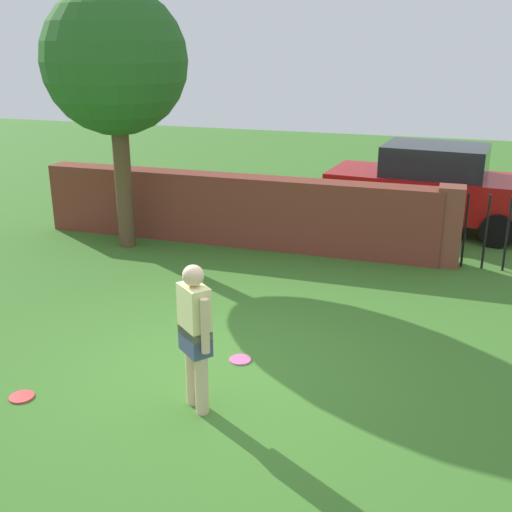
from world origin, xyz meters
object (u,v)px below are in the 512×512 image
object	(u,v)px
tree	(115,63)
person	(195,331)
car	(433,187)
frisbee_pink	(240,360)
frisbee_red	(22,397)

from	to	relation	value
tree	person	xyz separation A→B (m)	(3.45, -4.71, -2.44)
person	car	xyz separation A→B (m)	(1.96, 7.76, -0.04)
car	frisbee_pink	bearing A→B (deg)	-100.01
car	frisbee_red	size ratio (longest dim) A/B	16.10
car	frisbee_red	xyz separation A→B (m)	(-3.87, -8.18, -0.85)
tree	car	distance (m)	6.68
frisbee_red	frisbee_pink	size ratio (longest dim) A/B	1.00
person	frisbee_pink	distance (m)	1.43
frisbee_red	frisbee_pink	distance (m)	2.53
person	frisbee_pink	xyz separation A→B (m)	(0.09, 1.12, -0.89)
frisbee_red	frisbee_pink	world-z (taller)	same
person	frisbee_red	world-z (taller)	person
person	frisbee_red	bearing A→B (deg)	52.17
car	frisbee_pink	distance (m)	6.95
car	tree	bearing A→B (deg)	-144.86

